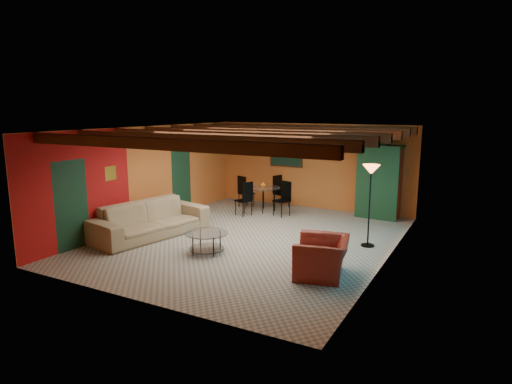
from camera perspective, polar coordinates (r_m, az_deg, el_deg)
The scene contains 11 objects.
room at distance 10.58m, azimuth -0.23°, elevation 6.37°, with size 6.52×8.01×2.71m.
sofa at distance 11.37m, azimuth -13.45°, elevation -3.46°, with size 2.98×1.16×0.87m, color #927E5E.
armchair at distance 8.64m, azimuth 8.54°, elevation -8.33°, with size 1.13×0.99×0.74m, color maroon.
coffee_table at distance 9.91m, azimuth -6.39°, elevation -6.52°, with size 0.94×0.94×0.48m, color silver, non-canonical shape.
dining_table at distance 13.69m, azimuth 0.94°, elevation -0.36°, with size 2.01×2.01×1.05m, color silver, non-canonical shape.
armoire at distance 13.34m, azimuth 15.63°, elevation 1.19°, with size 1.18×0.58×2.08m, color maroon.
floor_lamp at distance 10.48m, azimuth 14.47°, elevation -1.74°, with size 0.39×0.39×1.93m, color black, non-canonical shape.
ceiling_fan at distance 10.48m, azimuth -0.52°, elevation 6.32°, with size 1.50×1.50×0.44m, color #472614, non-canonical shape.
painting at distance 14.48m, azimuth 3.92°, elevation 4.74°, with size 1.05×0.03×0.65m, color black.
potted_plant at distance 13.20m, azimuth 15.91°, elevation 6.72°, with size 0.46×0.39×0.51m, color #26661E.
vase at distance 13.58m, azimuth 0.95°, elevation 2.18°, with size 0.17×0.17×0.18m, color orange.
Camera 1 is at (5.03, -9.16, 3.20)m, focal length 30.90 mm.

